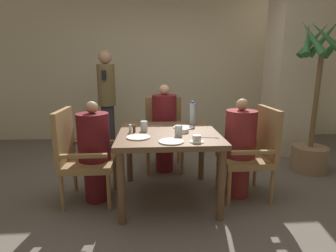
{
  "coord_description": "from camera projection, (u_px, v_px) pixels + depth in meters",
  "views": [
    {
      "loc": [
        -0.18,
        -2.6,
        1.37
      ],
      "look_at": [
        0.0,
        0.05,
        0.78
      ],
      "focal_mm": 28.0,
      "sensor_mm": 36.0,
      "label": 1
    }
  ],
  "objects": [
    {
      "name": "water_bottle",
      "position": [
        192.0,
        113.0,
        3.05
      ],
      "size": [
        0.06,
        0.06,
        0.27
      ],
      "color": "silver",
      "rests_on": "dining_table"
    },
    {
      "name": "pillar_stone",
      "position": [
        289.0,
        69.0,
        4.11
      ],
      "size": [
        0.58,
        0.58,
        2.7
      ],
      "color": "beige",
      "rests_on": "ground_plane"
    },
    {
      "name": "plate_main_right",
      "position": [
        138.0,
        137.0,
        2.45
      ],
      "size": [
        0.23,
        0.23,
        0.01
      ],
      "color": "white",
      "rests_on": "dining_table"
    },
    {
      "name": "diner_in_far_chair",
      "position": [
        164.0,
        128.0,
        3.47
      ],
      "size": [
        0.32,
        0.32,
        1.16
      ],
      "color": "maroon",
      "rests_on": "ground_plane"
    },
    {
      "name": "plate_main_left",
      "position": [
        171.0,
        141.0,
        2.31
      ],
      "size": [
        0.23,
        0.23,
        0.01
      ],
      "color": "white",
      "rests_on": "dining_table"
    },
    {
      "name": "pepper_shaker",
      "position": [
        134.0,
        129.0,
        2.66
      ],
      "size": [
        0.03,
        0.03,
        0.08
      ],
      "color": "#4C3D2D",
      "rests_on": "dining_table"
    },
    {
      "name": "diner_in_right_chair",
      "position": [
        240.0,
        147.0,
        2.77
      ],
      "size": [
        0.32,
        0.32,
        1.07
      ],
      "color": "maroon",
      "rests_on": "ground_plane"
    },
    {
      "name": "potted_palm",
      "position": [
        314.0,
        119.0,
        3.43
      ],
      "size": [
        0.66,
        0.66,
        1.99
      ],
      "color": "#896B4C",
      "rests_on": "ground_plane"
    },
    {
      "name": "diner_in_left_chair",
      "position": [
        94.0,
        151.0,
        2.68
      ],
      "size": [
        0.32,
        0.32,
        1.05
      ],
      "color": "#5B1419",
      "rests_on": "ground_plane"
    },
    {
      "name": "ground_plane",
      "position": [
        168.0,
        197.0,
        2.84
      ],
      "size": [
        16.0,
        16.0,
        0.0
      ],
      "primitive_type": "plane",
      "color": "#60564C"
    },
    {
      "name": "standing_host",
      "position": [
        107.0,
        99.0,
        4.25
      ],
      "size": [
        0.28,
        0.32,
        1.64
      ],
      "color": "#2D2D33",
      "rests_on": "ground_plane"
    },
    {
      "name": "glass_tall_mid",
      "position": [
        179.0,
        131.0,
        2.5
      ],
      "size": [
        0.07,
        0.07,
        0.11
      ],
      "color": "silver",
      "rests_on": "dining_table"
    },
    {
      "name": "wall_back",
      "position": [
        159.0,
        66.0,
        5.02
      ],
      "size": [
        8.0,
        0.06,
        2.8
      ],
      "color": "beige",
      "rests_on": "ground_plane"
    },
    {
      "name": "salt_shaker",
      "position": [
        130.0,
        128.0,
        2.66
      ],
      "size": [
        0.03,
        0.03,
        0.08
      ],
      "color": "white",
      "rests_on": "dining_table"
    },
    {
      "name": "chair_far_side",
      "position": [
        164.0,
        131.0,
        3.63
      ],
      "size": [
        0.51,
        0.51,
        0.97
      ],
      "color": "olive",
      "rests_on": "ground_plane"
    },
    {
      "name": "knife_beside_plate",
      "position": [
        155.0,
        126.0,
        2.96
      ],
      "size": [
        0.19,
        0.08,
        0.0
      ],
      "color": "silver",
      "rests_on": "dining_table"
    },
    {
      "name": "plate_dessert_center",
      "position": [
        183.0,
        127.0,
        2.86
      ],
      "size": [
        0.23,
        0.23,
        0.01
      ],
      "color": "white",
      "rests_on": "dining_table"
    },
    {
      "name": "glass_tall_near",
      "position": [
        144.0,
        126.0,
        2.7
      ],
      "size": [
        0.07,
        0.07,
        0.11
      ],
      "color": "silver",
      "rests_on": "dining_table"
    },
    {
      "name": "chair_left_side",
      "position": [
        80.0,
        154.0,
        2.67
      ],
      "size": [
        0.51,
        0.51,
        0.97
      ],
      "color": "olive",
      "rests_on": "ground_plane"
    },
    {
      "name": "fork_beside_plate",
      "position": [
        212.0,
        138.0,
        2.45
      ],
      "size": [
        0.18,
        0.06,
        0.0
      ],
      "color": "silver",
      "rests_on": "dining_table"
    },
    {
      "name": "teacup_with_saucer",
      "position": [
        197.0,
        139.0,
        2.31
      ],
      "size": [
        0.13,
        0.13,
        0.06
      ],
      "color": "white",
      "rests_on": "dining_table"
    },
    {
      "name": "bowl_small",
      "position": [
        183.0,
        130.0,
        2.66
      ],
      "size": [
        0.12,
        0.12,
        0.04
      ],
      "color": "white",
      "rests_on": "dining_table"
    },
    {
      "name": "chair_right_side",
      "position": [
        253.0,
        150.0,
        2.79
      ],
      "size": [
        0.51,
        0.51,
        0.97
      ],
      "color": "olive",
      "rests_on": "ground_plane"
    },
    {
      "name": "dining_table",
      "position": [
        168.0,
        141.0,
        2.7
      ],
      "size": [
        1.01,
        1.04,
        0.73
      ],
      "color": "brown",
      "rests_on": "ground_plane"
    }
  ]
}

